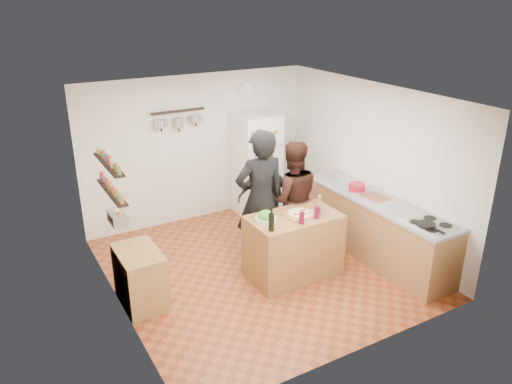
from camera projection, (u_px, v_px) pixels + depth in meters
room_shell at (246, 179)px, 7.09m from camera, size 4.20×4.20×4.20m
prep_island at (293, 246)px, 6.90m from camera, size 1.25×0.72×0.91m
pizza_board at (300, 215)px, 6.74m from camera, size 0.42×0.34×0.02m
pizza at (300, 213)px, 6.74m from camera, size 0.34×0.34×0.02m
salad_bowl at (266, 219)px, 6.56m from camera, size 0.28×0.28×0.06m
wine_bottle at (271, 222)px, 6.28m from camera, size 0.08×0.08×0.23m
wine_glass_near at (302, 218)px, 6.48m from camera, size 0.07×0.07×0.16m
wine_glass_far at (317, 212)px, 6.64m from camera, size 0.07×0.07×0.17m
pepper_mill at (319, 203)px, 6.94m from camera, size 0.05×0.05×0.16m
salt_canister at (318, 211)px, 6.75m from camera, size 0.07×0.07×0.12m
person_left at (260, 200)px, 6.97m from camera, size 0.79×0.56×2.03m
person_center at (292, 199)px, 7.35m from camera, size 1.05×0.94×1.77m
person_back at (267, 199)px, 7.63m from camera, size 0.96×0.80×1.54m
counter_run at (377, 229)px, 7.41m from camera, size 0.63×2.63×0.90m
stove_top at (430, 225)px, 6.48m from camera, size 0.60×0.62×0.02m
skillet at (426, 225)px, 6.40m from camera, size 0.23×0.23×0.04m
sink at (342, 182)px, 7.92m from camera, size 0.50×0.80×0.03m
cutting_board at (374, 198)px, 7.33m from camera, size 0.30×0.40×0.02m
red_bowl at (357, 187)px, 7.56m from camera, size 0.25×0.25×0.10m
fridge at (256, 165)px, 8.75m from camera, size 0.70×0.68×1.80m
wall_clock at (247, 90)px, 8.55m from camera, size 0.30×0.03×0.30m
spice_shelf_lower at (112, 192)px, 5.95m from camera, size 0.12×1.00×0.02m
spice_shelf_upper at (109, 164)px, 5.82m from camera, size 0.12×1.00×0.02m
produce_basket at (117, 218)px, 6.10m from camera, size 0.18×0.35×0.14m
side_table at (140, 277)px, 6.32m from camera, size 0.50×0.80×0.73m
pot_rack at (178, 111)px, 7.96m from camera, size 0.90×0.04×0.04m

